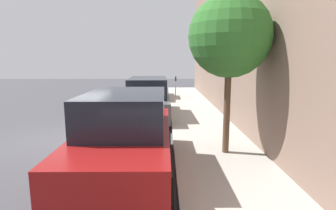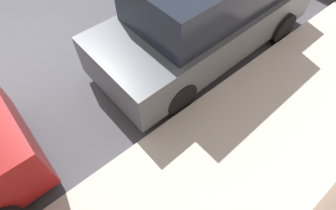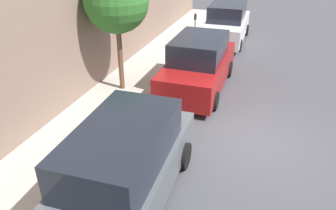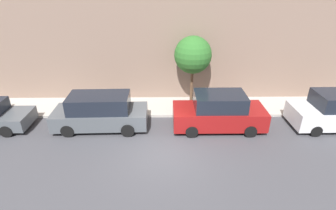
{
  "view_description": "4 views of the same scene",
  "coord_description": "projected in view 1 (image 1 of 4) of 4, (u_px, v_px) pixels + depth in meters",
  "views": [
    {
      "loc": [
        3.26,
        -8.75,
        2.69
      ],
      "look_at": [
        3.35,
        1.13,
        1.0
      ],
      "focal_mm": 28.0,
      "sensor_mm": 36.0,
      "label": 1
    },
    {
      "loc": [
        5.39,
        -0.2,
        4.07
      ],
      "look_at": [
        3.71,
        1.21,
        1.0
      ],
      "focal_mm": 28.0,
      "sensor_mm": 36.0,
      "label": 2
    },
    {
      "loc": [
        -0.18,
        8.19,
        5.32
      ],
      "look_at": [
        2.39,
        0.51,
        1.0
      ],
      "focal_mm": 35.0,
      "sensor_mm": 36.0,
      "label": 3
    },
    {
      "loc": [
        -9.82,
        -0.14,
        7.39
      ],
      "look_at": [
        3.1,
        -0.29,
        1.0
      ],
      "focal_mm": 28.0,
      "sensor_mm": 36.0,
      "label": 4
    }
  ],
  "objects": [
    {
      "name": "ground_plane",
      "position": [
        72.0,
        139.0,
        9.05
      ],
      "size": [
        60.0,
        60.0,
        0.0
      ],
      "primitive_type": "plane",
      "color": "#424247"
    },
    {
      "name": "sidewalk",
      "position": [
        209.0,
        137.0,
        9.08
      ],
      "size": [
        2.49,
        32.0,
        0.15
      ],
      "color": "#B2ADA3",
      "rests_on": "ground_plane"
    },
    {
      "name": "parked_suv_second",
      "position": [
        126.0,
        138.0,
        5.99
      ],
      "size": [
        2.08,
        4.8,
        1.98
      ],
      "color": "maroon",
      "rests_on": "ground_plane"
    },
    {
      "name": "parked_minivan_third",
      "position": [
        148.0,
        99.0,
        12.16
      ],
      "size": [
        2.02,
        4.95,
        1.9
      ],
      "color": "#4C5156",
      "rests_on": "ground_plane"
    },
    {
      "name": "parked_sedan_fourth",
      "position": [
        154.0,
        89.0,
        18.16
      ],
      "size": [
        1.92,
        4.5,
        1.54
      ],
      "color": "#4C5156",
      "rests_on": "ground_plane"
    },
    {
      "name": "parking_meter_far",
      "position": [
        176.0,
        84.0,
        18.37
      ],
      "size": [
        0.11,
        0.15,
        1.45
      ],
      "color": "#ADADB2",
      "rests_on": "sidewalk"
    },
    {
      "name": "street_tree",
      "position": [
        230.0,
        37.0,
        6.81
      ],
      "size": [
        2.17,
        2.17,
        4.24
      ],
      "color": "brown",
      "rests_on": "sidewalk"
    }
  ]
}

